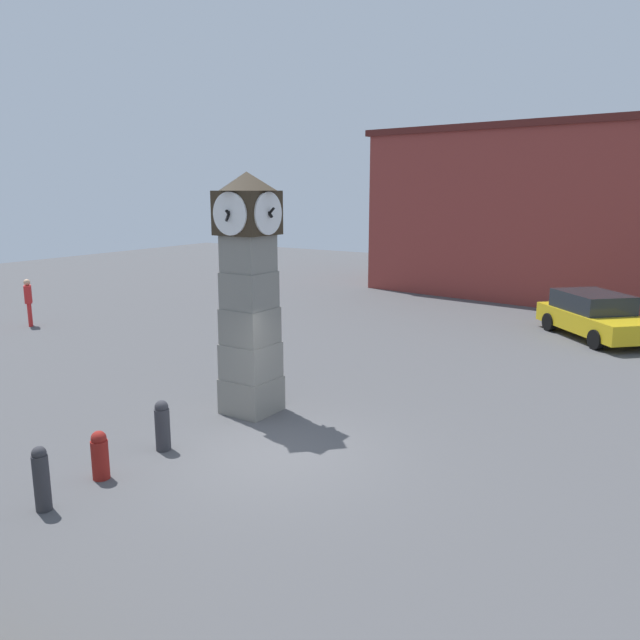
% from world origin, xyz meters
% --- Properties ---
extents(ground_plane, '(69.37, 69.37, 0.00)m').
position_xyz_m(ground_plane, '(0.00, 0.00, 0.00)').
color(ground_plane, '#4C4C4F').
extents(clock_tower, '(1.50, 1.41, 5.34)m').
position_xyz_m(clock_tower, '(-1.90, 1.50, 2.72)').
color(clock_tower, gray).
rests_on(clock_tower, ground_plane).
extents(bollard_near_tower, '(0.25, 0.25, 1.07)m').
position_xyz_m(bollard_near_tower, '(-1.79, -3.80, 0.54)').
color(bollard_near_tower, '#333338').
rests_on(bollard_near_tower, ground_plane).
extents(bollard_mid_row, '(0.30, 0.30, 0.88)m').
position_xyz_m(bollard_mid_row, '(-1.95, -2.59, 0.45)').
color(bollard_mid_row, maroon).
rests_on(bollard_mid_row, ground_plane).
extents(bollard_far_row, '(0.29, 0.29, 1.01)m').
position_xyz_m(bollard_far_row, '(-1.97, -1.12, 0.51)').
color(bollard_far_row, '#333338').
rests_on(bollard_far_row, ground_plane).
extents(car_far_lot, '(4.45, 4.50, 1.53)m').
position_xyz_m(car_far_lot, '(3.27, 13.52, 0.78)').
color(car_far_lot, gold).
rests_on(car_far_lot, ground_plane).
extents(pedestrian_near_bench, '(0.47, 0.43, 1.75)m').
position_xyz_m(pedestrian_near_bench, '(-14.54, 4.03, 1.01)').
color(pedestrian_near_bench, red).
rests_on(pedestrian_near_bench, ground_plane).
extents(warehouse_blue_far, '(16.29, 9.27, 7.80)m').
position_xyz_m(warehouse_blue_far, '(-0.61, 21.92, 3.91)').
color(warehouse_blue_far, maroon).
rests_on(warehouse_blue_far, ground_plane).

